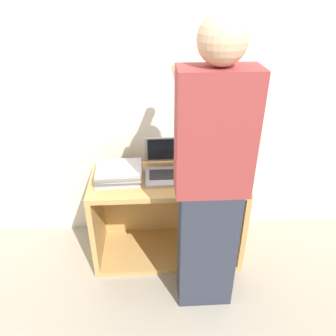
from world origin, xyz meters
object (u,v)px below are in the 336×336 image
(laptop_stack_right, at_px, (215,168))
(person, at_px, (211,184))
(laptop_open, at_px, (167,167))
(laptop_stack_left, at_px, (119,173))

(laptop_stack_right, relative_size, person, 0.18)
(laptop_stack_right, bearing_deg, laptop_open, 170.47)
(laptop_stack_left, distance_m, person, 0.70)
(laptop_stack_left, height_order, laptop_stack_right, laptop_stack_right)
(laptop_stack_right, bearing_deg, laptop_stack_left, -179.87)
(laptop_open, distance_m, laptop_stack_left, 0.33)
(laptop_open, relative_size, laptop_stack_left, 1.06)
(laptop_open, relative_size, laptop_stack_right, 1.06)
(laptop_open, relative_size, person, 0.20)
(laptop_stack_right, xyz_separation_m, person, (-0.11, -0.42, 0.14))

